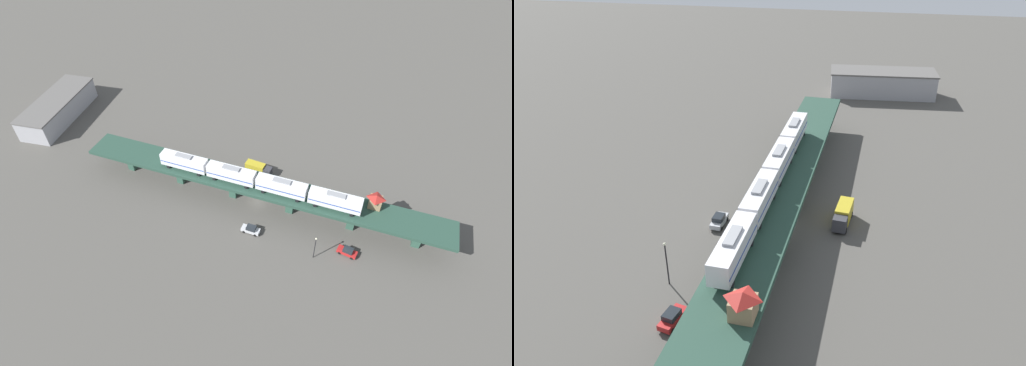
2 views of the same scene
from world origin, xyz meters
The scene contains 9 objects.
ground_plane centered at (0.00, 0.00, 0.00)m, with size 400.00×400.00×0.00m, color #4C4944.
elevated_viaduct centered at (-0.01, -0.15, 5.65)m, with size 12.81×92.30×6.56m.
subway_train centered at (-1.40, -0.06, 9.10)m, with size 5.22×49.88×4.45m.
signal_hut centered at (1.07, -27.65, 8.35)m, with size 3.37×3.37×3.40m.
street_car_silver centered at (-9.66, -1.39, 0.94)m, with size 2.18×4.51×1.89m.
street_car_red centered at (-9.14, -23.93, 0.94)m, with size 2.68×4.68×1.89m.
delivery_truck centered at (10.23, 2.99, 1.76)m, with size 3.11×7.42×3.20m.
street_lamp centered at (-12.35, -16.90, 4.11)m, with size 0.44×0.44×6.94m.
warehouse_building centered at (16.34, 70.72, 3.41)m, with size 29.28×12.45×6.80m.
Camera 2 is at (11.85, -67.11, 45.75)m, focal length 35.00 mm.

